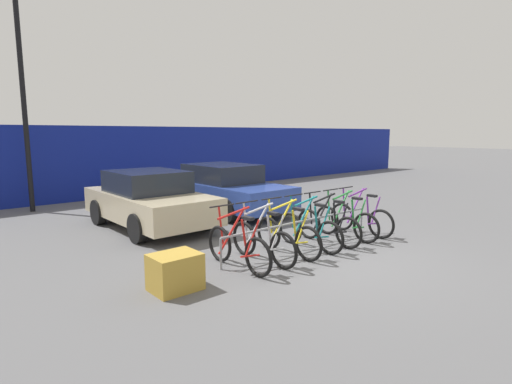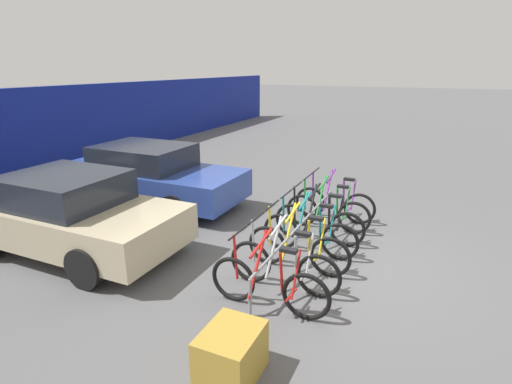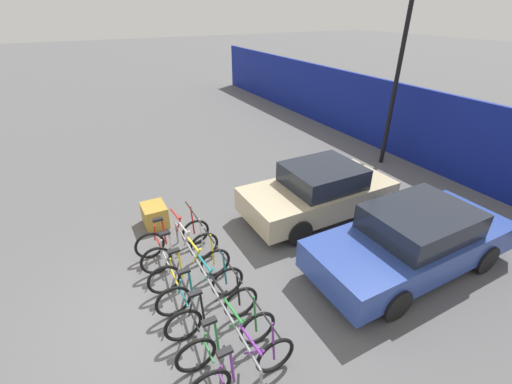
{
  "view_description": "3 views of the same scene",
  "coord_description": "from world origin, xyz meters",
  "px_view_note": "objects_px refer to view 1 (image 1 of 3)",
  "views": [
    {
      "loc": [
        -5.81,
        -4.65,
        2.31
      ],
      "look_at": [
        -0.5,
        1.45,
        1.11
      ],
      "focal_mm": 28.0,
      "sensor_mm": 36.0,
      "label": 1
    },
    {
      "loc": [
        -6.03,
        -1.26,
        3.14
      ],
      "look_at": [
        1.16,
        2.02,
        0.64
      ],
      "focal_mm": 28.0,
      "sensor_mm": 36.0,
      "label": 2
    },
    {
      "loc": [
        4.67,
        -0.76,
        4.96
      ],
      "look_at": [
        -1.4,
        2.47,
        1.19
      ],
      "focal_mm": 24.0,
      "sensor_mm": 36.0,
      "label": 3
    }
  ],
  "objects_px": {
    "bicycle_red": "(238,247)",
    "lamp_post": "(23,90)",
    "bicycle_teal": "(309,230)",
    "bicycle_purple": "(361,218)",
    "bike_rack": "(303,224)",
    "bicycle_black": "(328,226)",
    "car_beige": "(149,200)",
    "bicycle_green": "(346,222)",
    "car_blue": "(224,188)",
    "bicycle_silver": "(263,241)",
    "bicycle_yellow": "(287,236)",
    "cargo_crate": "(175,272)"
  },
  "relations": [
    {
      "from": "bicycle_red",
      "to": "lamp_post",
      "type": "height_order",
      "value": "lamp_post"
    },
    {
      "from": "bicycle_teal",
      "to": "bicycle_purple",
      "type": "distance_m",
      "value": 1.77
    },
    {
      "from": "bicycle_teal",
      "to": "bike_rack",
      "type": "bearing_deg",
      "value": 103.14
    },
    {
      "from": "bike_rack",
      "to": "bicycle_teal",
      "type": "xyz_separation_m",
      "value": [
        0.03,
        -0.15,
        -0.11
      ]
    },
    {
      "from": "bicycle_black",
      "to": "car_beige",
      "type": "distance_m",
      "value": 4.4
    },
    {
      "from": "bike_rack",
      "to": "bicycle_green",
      "type": "distance_m",
      "value": 1.25
    },
    {
      "from": "lamp_post",
      "to": "bicycle_red",
      "type": "bearing_deg",
      "value": -79.65
    },
    {
      "from": "bicycle_red",
      "to": "car_beige",
      "type": "xyz_separation_m",
      "value": [
        0.26,
        3.83,
        0.31
      ]
    },
    {
      "from": "bike_rack",
      "to": "bicycle_teal",
      "type": "bearing_deg",
      "value": -79.03
    },
    {
      "from": "bicycle_black",
      "to": "car_beige",
      "type": "relative_size",
      "value": 0.43
    },
    {
      "from": "bicycle_black",
      "to": "car_blue",
      "type": "distance_m",
      "value": 4.3
    },
    {
      "from": "bicycle_black",
      "to": "bicycle_purple",
      "type": "distance_m",
      "value": 1.19
    },
    {
      "from": "bicycle_silver",
      "to": "car_beige",
      "type": "distance_m",
      "value": 3.85
    },
    {
      "from": "bicycle_red",
      "to": "car_beige",
      "type": "height_order",
      "value": "car_beige"
    },
    {
      "from": "bicycle_teal",
      "to": "bicycle_black",
      "type": "height_order",
      "value": "same"
    },
    {
      "from": "bicycle_yellow",
      "to": "car_beige",
      "type": "height_order",
      "value": "car_beige"
    },
    {
      "from": "bicycle_yellow",
      "to": "car_blue",
      "type": "relative_size",
      "value": 0.38
    },
    {
      "from": "car_blue",
      "to": "cargo_crate",
      "type": "distance_m",
      "value": 6.05
    },
    {
      "from": "bicycle_red",
      "to": "lamp_post",
      "type": "relative_size",
      "value": 0.27
    },
    {
      "from": "bicycle_teal",
      "to": "bicycle_purple",
      "type": "xyz_separation_m",
      "value": [
        1.77,
        0.0,
        0.0
      ]
    },
    {
      "from": "bicycle_silver",
      "to": "bicycle_purple",
      "type": "distance_m",
      "value": 3.03
    },
    {
      "from": "bicycle_purple",
      "to": "bike_rack",
      "type": "bearing_deg",
      "value": 175.01
    },
    {
      "from": "bicycle_yellow",
      "to": "car_beige",
      "type": "bearing_deg",
      "value": 107.44
    },
    {
      "from": "bicycle_green",
      "to": "bicycle_purple",
      "type": "xyz_separation_m",
      "value": [
        0.56,
        0.0,
        0.0
      ]
    },
    {
      "from": "bike_rack",
      "to": "bicycle_yellow",
      "type": "relative_size",
      "value": 2.42
    },
    {
      "from": "bicycle_red",
      "to": "bicycle_yellow",
      "type": "xyz_separation_m",
      "value": [
        1.21,
        0.0,
        0.0
      ]
    },
    {
      "from": "car_beige",
      "to": "car_blue",
      "type": "distance_m",
      "value": 2.64
    },
    {
      "from": "bike_rack",
      "to": "cargo_crate",
      "type": "bearing_deg",
      "value": -175.02
    },
    {
      "from": "bicycle_silver",
      "to": "bike_rack",
      "type": "bearing_deg",
      "value": 5.68
    },
    {
      "from": "lamp_post",
      "to": "cargo_crate",
      "type": "xyz_separation_m",
      "value": [
        0.18,
        -8.09,
        -3.24
      ]
    },
    {
      "from": "bicycle_yellow",
      "to": "bicycle_purple",
      "type": "height_order",
      "value": "same"
    },
    {
      "from": "cargo_crate",
      "to": "car_beige",
      "type": "bearing_deg",
      "value": 68.67
    },
    {
      "from": "car_beige",
      "to": "lamp_post",
      "type": "relative_size",
      "value": 0.63
    },
    {
      "from": "lamp_post",
      "to": "bicycle_teal",
      "type": "bearing_deg",
      "value": -67.62
    },
    {
      "from": "lamp_post",
      "to": "bike_rack",
      "type": "bearing_deg",
      "value": -67.42
    },
    {
      "from": "bicycle_yellow",
      "to": "bicycle_teal",
      "type": "xyz_separation_m",
      "value": [
        0.62,
        0.0,
        0.0
      ]
    },
    {
      "from": "bicycle_black",
      "to": "bicycle_green",
      "type": "xyz_separation_m",
      "value": [
        0.62,
        0.0,
        0.0
      ]
    },
    {
      "from": "bicycle_yellow",
      "to": "bicycle_green",
      "type": "height_order",
      "value": "same"
    },
    {
      "from": "bicycle_green",
      "to": "cargo_crate",
      "type": "height_order",
      "value": "bicycle_green"
    },
    {
      "from": "bicycle_red",
      "to": "bicycle_teal",
      "type": "relative_size",
      "value": 1.0
    },
    {
      "from": "bike_rack",
      "to": "car_beige",
      "type": "relative_size",
      "value": 1.05
    },
    {
      "from": "bicycle_red",
      "to": "bicycle_teal",
      "type": "xyz_separation_m",
      "value": [
        1.83,
        0.0,
        0.0
      ]
    },
    {
      "from": "bike_rack",
      "to": "bicycle_red",
      "type": "relative_size",
      "value": 2.42
    },
    {
      "from": "car_blue",
      "to": "bicycle_green",
      "type": "bearing_deg",
      "value": -87.7
    },
    {
      "from": "bicycle_red",
      "to": "bicycle_green",
      "type": "bearing_deg",
      "value": 0.64
    },
    {
      "from": "bicycle_teal",
      "to": "bicycle_silver",
      "type": "bearing_deg",
      "value": -177.84
    },
    {
      "from": "bicycle_silver",
      "to": "bicycle_purple",
      "type": "relative_size",
      "value": 1.0
    },
    {
      "from": "bicycle_silver",
      "to": "bicycle_teal",
      "type": "height_order",
      "value": "same"
    },
    {
      "from": "bicycle_green",
      "to": "cargo_crate",
      "type": "bearing_deg",
      "value": 177.81
    },
    {
      "from": "bike_rack",
      "to": "lamp_post",
      "type": "relative_size",
      "value": 0.66
    }
  ]
}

